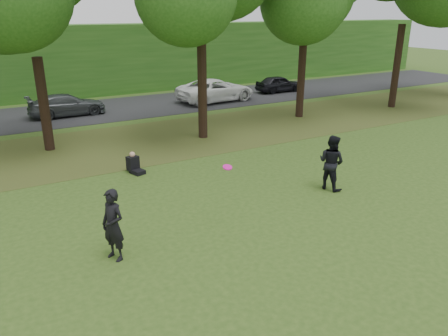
% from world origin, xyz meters
% --- Properties ---
extents(ground, '(120.00, 120.00, 0.00)m').
position_xyz_m(ground, '(0.00, 0.00, 0.00)').
color(ground, '#2D4916').
rests_on(ground, ground).
extents(leaf_litter, '(60.00, 7.00, 0.01)m').
position_xyz_m(leaf_litter, '(0.00, 13.00, 0.01)').
color(leaf_litter, '#50481C').
rests_on(leaf_litter, ground).
extents(street, '(70.00, 7.00, 0.02)m').
position_xyz_m(street, '(0.00, 21.00, 0.01)').
color(street, black).
rests_on(street, ground).
extents(far_hedge, '(70.00, 3.00, 5.00)m').
position_xyz_m(far_hedge, '(0.00, 27.00, 2.50)').
color(far_hedge, '#245217').
rests_on(far_hedge, ground).
extents(player_left, '(0.71, 0.82, 1.89)m').
position_xyz_m(player_left, '(-3.03, 3.32, 0.94)').
color(player_left, black).
rests_on(player_left, ground).
extents(player_right, '(0.97, 1.12, 1.96)m').
position_xyz_m(player_right, '(4.93, 4.17, 0.98)').
color(player_right, black).
rests_on(player_right, ground).
extents(parked_cars, '(35.00, 3.23, 1.54)m').
position_xyz_m(parked_cars, '(0.73, 20.36, 0.73)').
color(parked_cars, black).
rests_on(parked_cars, street).
extents(frisbee, '(0.34, 0.34, 0.12)m').
position_xyz_m(frisbee, '(0.35, 3.47, 1.83)').
color(frisbee, '#DE1299').
rests_on(frisbee, ground).
extents(seated_person, '(0.60, 0.82, 0.83)m').
position_xyz_m(seated_person, '(-0.59, 9.14, 0.31)').
color(seated_person, black).
rests_on(seated_person, ground).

